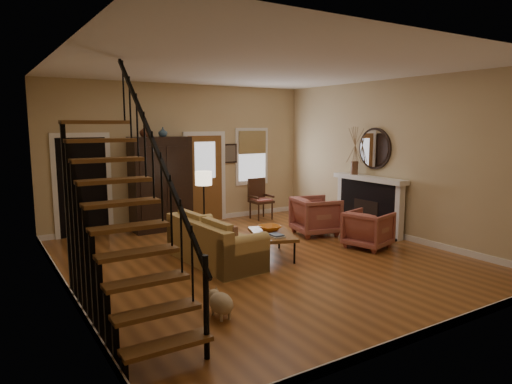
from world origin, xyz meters
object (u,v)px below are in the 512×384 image
armchair_right (316,216)px  floor_lamp (204,207)px  armoire (161,184)px  coffee_table (272,245)px  side_chair (261,199)px  armchair_left (368,229)px  sofa (215,241)px

armchair_right → floor_lamp: bearing=86.4°
armoire → coffee_table: size_ratio=1.83×
armoire → side_chair: size_ratio=2.06×
armoire → armchair_left: armoire is taller
side_chair → floor_lamp: bearing=-149.2°
coffee_table → armchair_left: (1.92, -0.49, 0.14)m
coffee_table → sofa: bearing=166.6°
sofa → side_chair: size_ratio=1.98×
armoire → side_chair: 2.61m
armchair_left → armchair_right: 1.38m
armchair_left → armoire: bearing=22.9°
sofa → floor_lamp: bearing=68.6°
armoire → armchair_left: (2.85, -3.57, -0.69)m
armchair_right → coffee_table: bearing=129.6°
sofa → armchair_left: sofa is taller
coffee_table → floor_lamp: floor_lamp is taller
coffee_table → armchair_right: bearing=27.0°
coffee_table → side_chair: side_chair is taller
coffee_table → floor_lamp: 1.75m
armchair_left → armchair_right: armchair_right is taller
armchair_right → side_chair: side_chair is taller
armoire → floor_lamp: bearing=-77.5°
armchair_right → armoire: bearing=63.2°
floor_lamp → side_chair: bearing=30.8°
side_chair → sofa: bearing=-135.1°
floor_lamp → armchair_left: bearing=-39.2°
armoire → side_chair: (2.55, -0.20, -0.54)m
armoire → armchair_right: 3.52m
sofa → floor_lamp: 1.43m
armchair_left → armchair_right: bearing=-8.4°
sofa → floor_lamp: (0.43, 1.32, 0.35)m
armchair_left → floor_lamp: 3.27m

